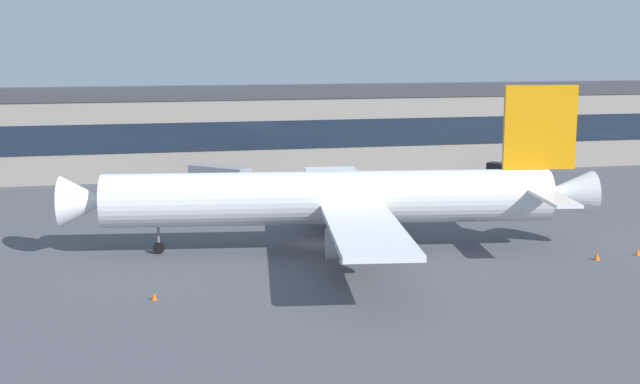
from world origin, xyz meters
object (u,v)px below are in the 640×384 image
(airliner, at_px, (338,198))
(traffic_cone_2, at_px, (154,296))
(follow_me_car, at_px, (503,168))
(fuel_truck, at_px, (219,177))
(traffic_cone_3, at_px, (638,252))
(traffic_cone_0, at_px, (597,256))

(airliner, xyz_separation_m, traffic_cone_2, (-17.80, -12.56, -4.85))
(traffic_cone_2, bearing_deg, follow_me_car, 44.60)
(airliner, xyz_separation_m, fuel_truck, (-8.00, 35.21, -3.26))
(fuel_truck, relative_size, traffic_cone_2, 13.85)
(follow_me_car, bearing_deg, airliner, -131.49)
(airliner, xyz_separation_m, traffic_cone_3, (27.09, -7.97, -4.81))
(follow_me_car, bearing_deg, fuel_truck, -174.85)
(airliner, relative_size, traffic_cone_3, 78.60)
(airliner, distance_m, traffic_cone_0, 24.51)
(airliner, distance_m, traffic_cone_3, 28.65)
(follow_me_car, xyz_separation_m, traffic_cone_0, (-12.13, -47.77, -0.72))
(traffic_cone_2, relative_size, traffic_cone_3, 0.91)
(airliner, bearing_deg, traffic_cone_2, -144.79)
(airliner, bearing_deg, traffic_cone_0, -21.28)
(airliner, height_order, traffic_cone_0, airliner)
(follow_me_car, distance_m, traffic_cone_0, 49.29)
(follow_me_car, xyz_separation_m, traffic_cone_3, (-7.44, -47.02, -0.77))
(traffic_cone_0, distance_m, traffic_cone_2, 40.39)
(fuel_truck, bearing_deg, traffic_cone_2, -101.59)
(fuel_truck, distance_m, traffic_cone_2, 48.79)
(traffic_cone_2, height_order, traffic_cone_3, traffic_cone_3)
(fuel_truck, relative_size, follow_me_car, 1.74)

